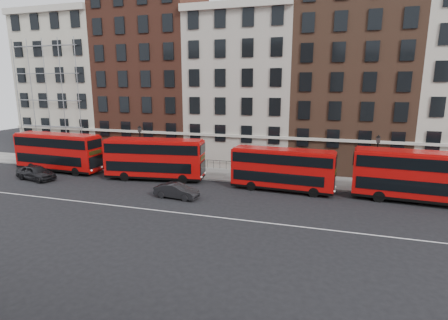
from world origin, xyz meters
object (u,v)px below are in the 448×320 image
(bus_b, at_px, (154,158))
(car_rear, at_px, (36,172))
(bus_d, at_px, (418,175))
(bus_c, at_px, (282,169))
(car_front, at_px, (177,191))
(bus_a, at_px, (58,151))

(bus_b, height_order, car_rear, bus_b)
(bus_d, bearing_deg, bus_c, -175.82)
(bus_b, bearing_deg, car_rear, -170.39)
(car_rear, xyz_separation_m, car_front, (17.09, -1.22, -0.14))
(car_front, bearing_deg, car_rear, 90.64)
(bus_a, distance_m, bus_b, 12.60)
(bus_a, relative_size, bus_b, 1.00)
(bus_b, distance_m, car_front, 7.21)
(bus_b, relative_size, bus_d, 0.99)
(car_rear, bearing_deg, bus_a, 15.56)
(bus_a, xyz_separation_m, car_front, (17.46, -5.05, -1.74))
(bus_d, bearing_deg, bus_a, -175.82)
(bus_a, height_order, car_front, bus_a)
(bus_c, xyz_separation_m, bus_d, (11.72, 0.00, 0.22))
(bus_b, bearing_deg, bus_d, -7.75)
(bus_d, relative_size, car_front, 2.67)
(bus_a, distance_m, bus_c, 26.25)
(bus_d, bearing_deg, bus_b, -175.81)
(car_front, bearing_deg, bus_a, 78.58)
(bus_c, xyz_separation_m, car_front, (-8.79, -5.05, -1.53))
(bus_b, xyz_separation_m, car_front, (4.85, -5.05, -1.71))
(bus_a, xyz_separation_m, bus_d, (37.96, 0.00, 0.01))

